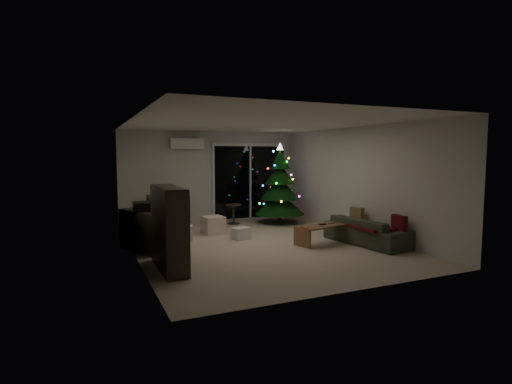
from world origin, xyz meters
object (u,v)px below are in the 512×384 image
media_cabinet (145,230)px  christmas_tree (280,183)px  sofa (367,231)px  bookshelf (159,229)px  armchair (168,210)px  coffee_table (328,234)px

media_cabinet → christmas_tree: (3.82, 1.71, 0.69)m
sofa → media_cabinet: bearing=66.2°
bookshelf → armchair: (0.92, 3.85, -0.25)m
christmas_tree → armchair: bearing=167.2°
sofa → coffee_table: (-0.74, 0.31, -0.07)m
armchair → sofa: 4.99m
coffee_table → christmas_tree: 2.86m
sofa → coffee_table: sofa is taller
armchair → christmas_tree: christmas_tree is taller
bookshelf → coffee_table: bearing=-8.9°
bookshelf → coffee_table: (3.56, 0.49, -0.46)m
sofa → bookshelf: bearing=85.5°
bookshelf → christmas_tree: size_ratio=0.62×
sofa → christmas_tree: 3.16m
christmas_tree → coffee_table: bearing=-95.4°
sofa → coffee_table: size_ratio=1.43×
media_cabinet → sofa: bearing=-38.3°
bookshelf → christmas_tree: 5.00m
sofa → christmas_tree: bearing=2.1°
armchair → christmas_tree: size_ratio=0.43×
sofa → christmas_tree: christmas_tree is taller
bookshelf → coffee_table: bookshelf is taller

